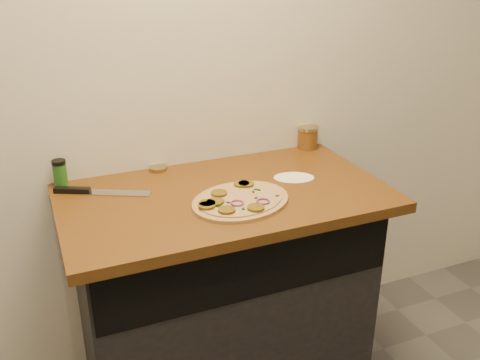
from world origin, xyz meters
name	(u,v)px	position (x,y,z in m)	size (l,w,h in m)	color
cabinet	(223,293)	(0.00, 1.45, 0.43)	(1.10, 0.60, 0.86)	black
countertop	(224,197)	(0.00, 1.42, 0.88)	(1.20, 0.70, 0.04)	brown
pizza	(239,200)	(0.02, 1.31, 0.91)	(0.46, 0.46, 0.02)	tan
chefs_knife	(93,192)	(-0.45, 1.59, 0.91)	(0.34, 0.19, 0.02)	#B7BAC1
mason_jar_lid	(158,168)	(-0.17, 1.72, 0.91)	(0.08, 0.08, 0.02)	#9B8C5A
salsa_jar	(308,137)	(0.52, 1.72, 0.95)	(0.09, 0.09, 0.10)	#A01011
spice_shaker	(60,173)	(-0.55, 1.71, 0.95)	(0.05, 0.05, 0.10)	#225F1E
flour_spill	(294,178)	(0.30, 1.44, 0.90)	(0.16, 0.16, 0.00)	white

